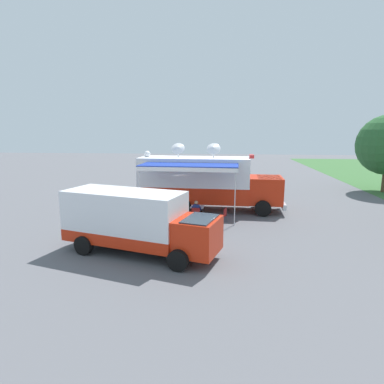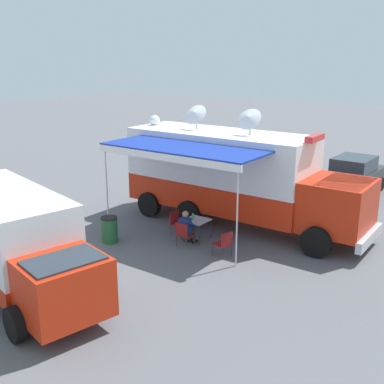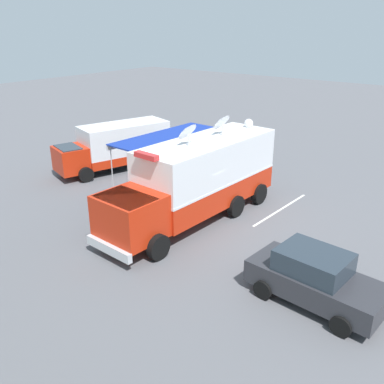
# 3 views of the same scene
# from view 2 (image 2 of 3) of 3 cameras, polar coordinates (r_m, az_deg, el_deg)

# --- Properties ---
(ground_plane) EXTENTS (100.00, 100.00, 0.00)m
(ground_plane) POSITION_cam_2_polar(r_m,az_deg,el_deg) (18.80, 3.25, -3.34)
(ground_plane) COLOR #5B5B60
(lot_stripe) EXTENTS (0.34, 4.80, 0.01)m
(lot_stripe) POSITION_cam_2_polar(r_m,az_deg,el_deg) (22.10, 1.02, -0.33)
(lot_stripe) COLOR silver
(lot_stripe) RESTS_ON ground
(command_truck) EXTENTS (5.12, 9.59, 4.53)m
(command_truck) POSITION_cam_2_polar(r_m,az_deg,el_deg) (17.85, 5.32, 2.09)
(command_truck) COLOR red
(command_truck) RESTS_ON ground
(folding_table) EXTENTS (0.84, 0.84, 0.73)m
(folding_table) POSITION_cam_2_polar(r_m,az_deg,el_deg) (16.57, 0.54, -3.55)
(folding_table) COLOR silver
(folding_table) RESTS_ON ground
(water_bottle) EXTENTS (0.07, 0.07, 0.22)m
(water_bottle) POSITION_cam_2_polar(r_m,az_deg,el_deg) (16.53, 0.10, -3.01)
(water_bottle) COLOR #3F9959
(water_bottle) RESTS_ON folding_table
(folding_chair_at_table) EXTENTS (0.50, 0.50, 0.87)m
(folding_chair_at_table) POSITION_cam_2_polar(r_m,az_deg,el_deg) (16.00, -1.00, -4.89)
(folding_chair_at_table) COLOR maroon
(folding_chair_at_table) RESTS_ON ground
(folding_chair_beside_table) EXTENTS (0.50, 0.50, 0.87)m
(folding_chair_beside_table) POSITION_cam_2_polar(r_m,az_deg,el_deg) (17.10, -1.81, -3.50)
(folding_chair_beside_table) COLOR maroon
(folding_chair_beside_table) RESTS_ON ground
(folding_chair_spare_by_truck) EXTENTS (0.60, 0.60, 0.87)m
(folding_chair_spare_by_truck) POSITION_cam_2_polar(r_m,az_deg,el_deg) (15.22, 3.89, -6.06)
(folding_chair_spare_by_truck) COLOR maroon
(folding_chair_spare_by_truck) RESTS_ON ground
(seated_responder) EXTENTS (0.67, 0.57, 1.25)m
(seated_responder) POSITION_cam_2_polar(r_m,az_deg,el_deg) (16.10, -0.60, -4.24)
(seated_responder) COLOR navy
(seated_responder) RESTS_ON ground
(trash_bin) EXTENTS (0.57, 0.57, 0.91)m
(trash_bin) POSITION_cam_2_polar(r_m,az_deg,el_deg) (16.67, -9.90, -4.48)
(trash_bin) COLOR #235B33
(trash_bin) RESTS_ON ground
(support_truck) EXTENTS (3.84, 7.10, 2.70)m
(support_truck) POSITION_cam_2_polar(r_m,az_deg,el_deg) (13.78, -20.60, -5.62)
(support_truck) COLOR white
(support_truck) RESTS_ON ground
(car_behind_truck) EXTENTS (4.33, 2.27, 1.76)m
(car_behind_truck) POSITION_cam_2_polar(r_m,az_deg,el_deg) (23.37, 18.90, 1.92)
(car_behind_truck) COLOR #2D2D33
(car_behind_truck) RESTS_ON ground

